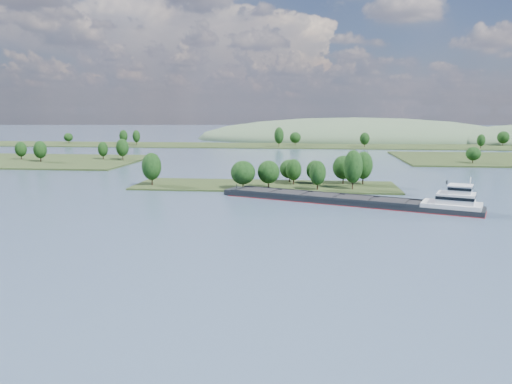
# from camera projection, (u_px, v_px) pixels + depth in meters

# --- Properties ---
(ground) EXTENTS (1800.00, 1800.00, 0.00)m
(ground) POSITION_uv_depth(u_px,v_px,m) (244.00, 220.00, 133.15)
(ground) COLOR #3D516A
(ground) RESTS_ON ground
(tree_island) EXTENTS (100.00, 30.26, 15.59)m
(tree_island) POSITION_uv_depth(u_px,v_px,m) (280.00, 176.00, 189.72)
(tree_island) COLOR #223116
(tree_island) RESTS_ON ground
(back_shoreline) EXTENTS (900.00, 60.00, 16.63)m
(back_shoreline) POSITION_uv_depth(u_px,v_px,m) (300.00, 145.00, 406.47)
(back_shoreline) COLOR #223116
(back_shoreline) RESTS_ON ground
(hill_west) EXTENTS (320.00, 160.00, 44.00)m
(hill_west) POSITION_uv_depth(u_px,v_px,m) (354.00, 140.00, 499.28)
(hill_west) COLOR #40573C
(hill_west) RESTS_ON ground
(cargo_barge) EXTENTS (80.40, 38.13, 11.13)m
(cargo_barge) POSITION_uv_depth(u_px,v_px,m) (362.00, 200.00, 154.67)
(cargo_barge) COLOR black
(cargo_barge) RESTS_ON ground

